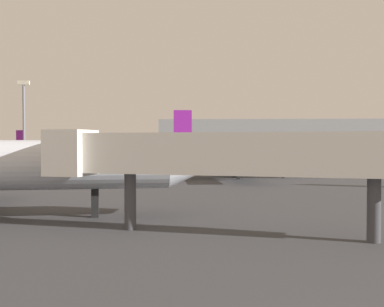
{
  "coord_description": "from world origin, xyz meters",
  "views": [
    {
      "loc": [
        -4.08,
        -10.6,
        5.25
      ],
      "look_at": [
        -7.54,
        53.88,
        3.59
      ],
      "focal_mm": 42.6,
      "sensor_mm": 36.0,
      "label": 1
    }
  ],
  "objects_px": {
    "airplane_far_right": "(49,154)",
    "jet_bridge": "(208,155)",
    "light_mast_left": "(24,118)",
    "airplane_far_left": "(241,157)"
  },
  "relations": [
    {
      "from": "airplane_far_left",
      "to": "light_mast_left",
      "type": "bearing_deg",
      "value": 141.87
    },
    {
      "from": "jet_bridge",
      "to": "light_mast_left",
      "type": "distance_m",
      "value": 74.4
    },
    {
      "from": "airplane_far_right",
      "to": "airplane_far_left",
      "type": "bearing_deg",
      "value": -19.31
    },
    {
      "from": "airplane_far_left",
      "to": "airplane_far_right",
      "type": "xyz_separation_m",
      "value": [
        -38.62,
        28.14,
        -0.37
      ]
    },
    {
      "from": "airplane_far_right",
      "to": "jet_bridge",
      "type": "height_order",
      "value": "airplane_far_right"
    },
    {
      "from": "airplane_far_left",
      "to": "light_mast_left",
      "type": "xyz_separation_m",
      "value": [
        -42.13,
        24.02,
        6.87
      ]
    },
    {
      "from": "airplane_far_left",
      "to": "jet_bridge",
      "type": "distance_m",
      "value": 39.85
    },
    {
      "from": "airplane_far_left",
      "to": "light_mast_left",
      "type": "distance_m",
      "value": 48.99
    },
    {
      "from": "airplane_far_right",
      "to": "jet_bridge",
      "type": "bearing_deg",
      "value": -46.17
    },
    {
      "from": "jet_bridge",
      "to": "light_mast_left",
      "type": "relative_size",
      "value": 1.24
    }
  ]
}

